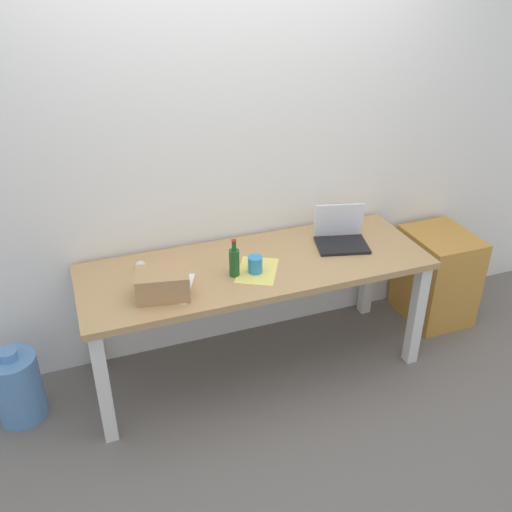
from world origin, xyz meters
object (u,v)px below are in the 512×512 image
Objects in this scene: laptop_right at (341,237)px; water_cooler_jug at (17,387)px; desk at (256,278)px; cardboard_box at (163,284)px; computer_mouse at (140,266)px; beer_bottle at (234,262)px; filing_cabinet at (436,276)px; coffee_mug at (255,265)px.

laptop_right is 2.02m from water_cooler_jug.
desk is 7.39× the size of cardboard_box.
computer_mouse is (-1.19, 0.12, -0.03)m from laptop_right.
computer_mouse is (-0.47, 0.25, -0.07)m from beer_bottle.
desk is 0.60m from cardboard_box.
filing_cabinet reaches higher than water_cooler_jug.
cardboard_box reaches higher than filing_cabinet.
coffee_mug is at bearing -4.56° from beer_bottle.
beer_bottle is at bearing -173.62° from filing_cabinet.
water_cooler_jug is (-0.81, 0.19, -0.60)m from cardboard_box.
beer_bottle is at bearing -153.45° from desk.
filing_cabinet is (1.36, 0.09, -0.33)m from desk.
laptop_right is at bearing 10.32° from beer_bottle.
filing_cabinet is (2.73, 0.05, 0.11)m from water_cooler_jug.
water_cooler_jug is at bearing 174.24° from beer_bottle.
coffee_mug is (-0.60, -0.14, 0.00)m from laptop_right.
beer_bottle is at bearing 175.44° from coffee_mug.
cardboard_box reaches higher than desk.
beer_bottle is at bearing -5.76° from water_cooler_jug.
coffee_mug is at bearing -166.88° from laptop_right.
beer_bottle is (-0.72, -0.13, 0.04)m from laptop_right.
filing_cabinet is at bearing 2.78° from laptop_right.
coffee_mug reaches higher than water_cooler_jug.
computer_mouse is at bearing 164.60° from desk.
desk reaches higher than filing_cabinet.
cardboard_box reaches higher than computer_mouse.
computer_mouse is 0.16× the size of filing_cabinet.
desk is 5.69× the size of laptop_right.
filing_cabinet is at bearing 3.89° from desk.
cardboard_box is (-0.41, -0.07, -0.01)m from beer_bottle.
water_cooler_jug is at bearing 174.34° from coffee_mug.
desk reaches higher than water_cooler_jug.
coffee_mug is at bearing -9.77° from computer_mouse.
water_cooler_jug is at bearing -156.58° from computer_mouse.
desk is 20.90× the size of coffee_mug.
computer_mouse is 0.94m from water_cooler_jug.
laptop_right reaches higher than coffee_mug.
filing_cabinet is at bearing 7.00° from cardboard_box.
coffee_mug is (0.59, -0.26, 0.03)m from computer_mouse.
beer_bottle is 0.41m from cardboard_box.
cardboard_box is 0.60× the size of water_cooler_jug.
beer_bottle is 1.60m from filing_cabinet.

